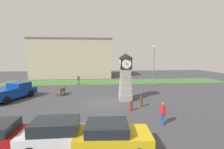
{
  "coord_description": "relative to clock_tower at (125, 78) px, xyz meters",
  "views": [
    {
      "loc": [
        -0.61,
        -15.6,
        4.98
      ],
      "look_at": [
        0.92,
        2.28,
        2.76
      ],
      "focal_mm": 24.0,
      "sensor_mm": 36.0,
      "label": 1
    }
  ],
  "objects": [
    {
      "name": "bollard_near_tower",
      "position": [
        1.18,
        -2.33,
        -1.99
      ],
      "size": [
        0.24,
        0.24,
        1.14
      ],
      "color": "brown",
      "rests_on": "ground_plane"
    },
    {
      "name": "car_by_building",
      "position": [
        -2.3,
        -8.86,
        -1.79
      ],
      "size": [
        4.09,
        2.13,
        1.52
      ],
      "color": "gold",
      "rests_on": "ground_plane"
    },
    {
      "name": "bench",
      "position": [
        -7.77,
        3.0,
        -2.04
      ],
      "size": [
        0.82,
        1.67,
        0.9
      ],
      "color": "brown",
      "rests_on": "ground_plane"
    },
    {
      "name": "grass_verge_far",
      "position": [
        0.34,
        12.25,
        -2.55
      ],
      "size": [
        42.4,
        5.54,
        0.04
      ],
      "primitive_type": "cube",
      "color": "#477A38",
      "rests_on": "ground_plane"
    },
    {
      "name": "street_lamp_near_road",
      "position": [
        6.24,
        8.12,
        1.28
      ],
      "size": [
        0.5,
        0.24,
        6.7
      ],
      "color": "slate",
      "rests_on": "ground_plane"
    },
    {
      "name": "pickup_truck",
      "position": [
        -12.86,
        1.45,
        -1.64
      ],
      "size": [
        3.91,
        5.58,
        1.85
      ],
      "color": "navy",
      "rests_on": "ground_plane"
    },
    {
      "name": "bollard_mid_row",
      "position": [
        -0.02,
        -3.32,
        -2.09
      ],
      "size": [
        0.21,
        0.21,
        0.95
      ],
      "color": "maroon",
      "rests_on": "ground_plane"
    },
    {
      "name": "clock_tower",
      "position": [
        0.0,
        0.0,
        0.0
      ],
      "size": [
        1.54,
        1.69,
        5.25
      ],
      "color": "#9E998F",
      "rests_on": "ground_plane"
    },
    {
      "name": "warehouse_blue_far",
      "position": [
        -9.07,
        20.09,
        1.87
      ],
      "size": [
        18.09,
        8.18,
        8.87
      ],
      "color": "#B7A88E",
      "rests_on": "ground_plane"
    },
    {
      "name": "ground_plane",
      "position": [
        -2.29,
        -0.71,
        -2.57
      ],
      "size": [
        70.67,
        70.67,
        0.0
      ],
      "primitive_type": "plane",
      "color": "#424247"
    },
    {
      "name": "pedestrian_crossing_lot",
      "position": [
        -6.47,
        9.48,
        -1.61
      ],
      "size": [
        0.42,
        0.28,
        1.67
      ],
      "color": "#338C4C",
      "rests_on": "ground_plane"
    },
    {
      "name": "pedestrian_by_cars",
      "position": [
        1.67,
        -6.23,
        -1.63
      ],
      "size": [
        0.3,
        0.43,
        1.65
      ],
      "color": "#264CA5",
      "rests_on": "ground_plane"
    },
    {
      "name": "car_near_tower",
      "position": [
        -5.03,
        -8.49,
        -1.76
      ],
      "size": [
        4.37,
        1.86,
        1.61
      ],
      "color": "silver",
      "rests_on": "ground_plane"
    }
  ]
}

